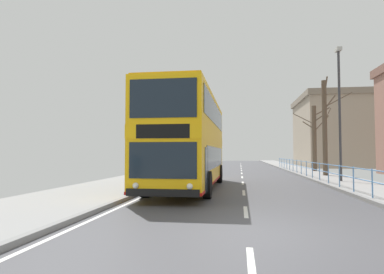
{
  "coord_description": "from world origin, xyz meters",
  "views": [
    {
      "loc": [
        -0.17,
        -7.47,
        1.71
      ],
      "look_at": [
        -2.17,
        6.69,
        2.41
      ],
      "focal_mm": 31.48,
      "sensor_mm": 36.0,
      "label": 1
    }
  ],
  "objects": [
    {
      "name": "pedestrian_railing_far_kerb",
      "position": [
        4.45,
        17.01,
        0.84
      ],
      "size": [
        0.05,
        31.59,
        1.03
      ],
      "color": "#598CC6",
      "rests_on": "ground"
    },
    {
      "name": "street_lamp_far_side",
      "position": [
        5.53,
        12.71,
        4.58
      ],
      "size": [
        0.28,
        0.6,
        7.67
      ],
      "color": "#38383D",
      "rests_on": "ground"
    },
    {
      "name": "background_building_01",
      "position": [
        14.14,
        38.18,
        4.57
      ],
      "size": [
        13.23,
        12.96,
        9.09
      ],
      "color": "gray",
      "rests_on": "ground"
    },
    {
      "name": "bare_tree_far_01",
      "position": [
        5.93,
        17.76,
        3.73
      ],
      "size": [
        2.41,
        2.6,
        6.97
      ],
      "color": "brown",
      "rests_on": "ground"
    },
    {
      "name": "ground",
      "position": [
        -0.72,
        -0.0,
        0.04
      ],
      "size": [
        15.8,
        140.0,
        0.2
      ],
      "color": "#45454A"
    },
    {
      "name": "bare_tree_far_00",
      "position": [
        6.53,
        24.05,
        3.23
      ],
      "size": [
        3.26,
        1.82,
        5.87
      ],
      "color": "brown",
      "rests_on": "ground"
    },
    {
      "name": "double_decker_bus_main",
      "position": [
        -2.58,
        8.67,
        2.31
      ],
      "size": [
        2.78,
        11.32,
        4.42
      ],
      "color": "#F4B20F",
      "rests_on": "ground"
    }
  ]
}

